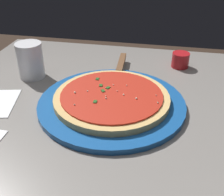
{
  "coord_description": "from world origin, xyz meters",
  "views": [
    {
      "loc": [
        0.09,
        -0.59,
        1.15
      ],
      "look_at": [
        -0.03,
        0.0,
        0.78
      ],
      "focal_mm": 45.72,
      "sensor_mm": 36.0,
      "label": 1
    }
  ],
  "objects_px": {
    "serving_plate": "(112,102)",
    "pizza": "(112,97)",
    "cup_small_sauce": "(180,60)",
    "cup_tall_drink": "(30,60)",
    "pizza_server": "(120,69)"
  },
  "relations": [
    {
      "from": "cup_small_sauce",
      "to": "pizza_server",
      "type": "bearing_deg",
      "value": -151.88
    },
    {
      "from": "pizza",
      "to": "cup_small_sauce",
      "type": "height_order",
      "value": "cup_small_sauce"
    },
    {
      "from": "serving_plate",
      "to": "pizza_server",
      "type": "xyz_separation_m",
      "value": [
        -0.01,
        0.17,
        0.01
      ]
    },
    {
      "from": "pizza",
      "to": "cup_small_sauce",
      "type": "bearing_deg",
      "value": 57.64
    },
    {
      "from": "cup_tall_drink",
      "to": "cup_small_sauce",
      "type": "bearing_deg",
      "value": 19.99
    },
    {
      "from": "serving_plate",
      "to": "pizza",
      "type": "distance_m",
      "value": 0.02
    },
    {
      "from": "serving_plate",
      "to": "cup_small_sauce",
      "type": "xyz_separation_m",
      "value": [
        0.17,
        0.26,
        0.02
      ]
    },
    {
      "from": "pizza_server",
      "to": "cup_tall_drink",
      "type": "height_order",
      "value": "cup_tall_drink"
    },
    {
      "from": "serving_plate",
      "to": "cup_tall_drink",
      "type": "height_order",
      "value": "cup_tall_drink"
    },
    {
      "from": "cup_tall_drink",
      "to": "pizza",
      "type": "bearing_deg",
      "value": -22.36
    },
    {
      "from": "cup_small_sauce",
      "to": "serving_plate",
      "type": "bearing_deg",
      "value": -122.35
    },
    {
      "from": "cup_tall_drink",
      "to": "pizza_server",
      "type": "bearing_deg",
      "value": 13.71
    },
    {
      "from": "pizza",
      "to": "cup_tall_drink",
      "type": "relative_size",
      "value": 2.74
    },
    {
      "from": "cup_small_sauce",
      "to": "cup_tall_drink",
      "type": "bearing_deg",
      "value": -160.01
    },
    {
      "from": "serving_plate",
      "to": "pizza",
      "type": "bearing_deg",
      "value": 166.49
    }
  ]
}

